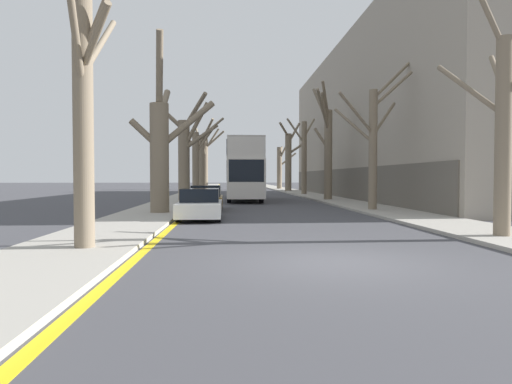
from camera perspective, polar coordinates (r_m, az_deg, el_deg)
The scene contains 20 objects.
ground_plane at distance 9.75m, azimuth 9.67°, elevation -8.67°, with size 300.00×300.00×0.00m, color #424247.
sidewalk_left at distance 59.47m, azimuth -7.17°, elevation 0.16°, with size 3.02×120.00×0.12m, color #A39E93.
sidewalk_right at distance 59.91m, azimuth 4.18°, elevation 0.18°, with size 3.02×120.00×0.12m, color #A39E93.
building_facade_right at distance 42.27m, azimuth 16.83°, elevation 8.44°, with size 10.08×42.89×13.43m.
kerb_line_stripe at distance 59.39m, azimuth -5.54°, elevation 0.11°, with size 0.24×120.00×0.01m, color yellow.
street_tree_left_0 at distance 11.62m, azimuth -20.69°, elevation 11.26°, with size 2.42×4.62×8.07m.
street_tree_left_1 at distance 22.16m, azimuth -11.80°, elevation 5.40°, with size 4.06×3.87×8.23m.
street_tree_left_2 at distance 33.18m, azimuth -8.80°, elevation 4.70°, with size 3.60×2.73×7.56m.
street_tree_left_3 at distance 45.69m, azimuth -7.31°, elevation 4.19°, with size 3.18×1.83×7.84m.
street_tree_left_4 at distance 57.13m, azimuth -6.88°, elevation 4.18°, with size 4.32×4.12×8.90m.
street_tree_left_5 at distance 67.59m, azimuth -6.28°, elevation 3.86°, with size 3.32×2.31×9.00m.
street_tree_right_0 at distance 14.85m, azimuth 28.67°, elevation 8.19°, with size 3.75×3.29×7.77m.
street_tree_right_1 at distance 24.58m, azimuth 14.45°, elevation 6.17°, with size 4.37×2.58×7.99m.
street_tree_right_2 at distance 35.32m, azimuth 8.89°, elevation 5.63°, with size 1.73×3.33×8.86m.
street_tree_right_3 at distance 46.35m, azimuth 5.95°, elevation 4.67°, with size 3.14×2.84×7.87m.
street_tree_right_4 at distance 57.60m, azimuth 4.10°, elevation 4.06°, with size 3.41×2.36×8.70m.
street_tree_right_5 at distance 68.16m, azimuth 3.04°, elevation 3.32°, with size 2.92×3.76×7.55m.
double_decker_bus at distance 34.94m, azimuth -1.56°, elevation 3.15°, with size 2.61×10.34×4.56m.
parked_car_0 at distance 19.36m, azimuth -6.99°, elevation -1.60°, with size 1.78×4.01×1.30m.
parked_car_1 at distance 24.76m, azimuth -6.26°, elevation -0.81°, with size 1.75×3.99×1.35m.
Camera 1 is at (-2.21, -9.33, 1.77)m, focal length 32.00 mm.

